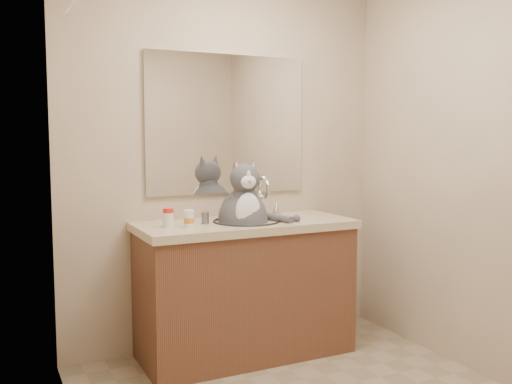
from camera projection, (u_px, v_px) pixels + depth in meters
room at (332, 174)px, 2.63m from camera, size 2.22×2.52×2.42m
vanity at (245, 285)px, 3.57m from camera, size 1.34×0.59×1.12m
mirror at (227, 124)px, 3.71m from camera, size 1.10×0.02×0.90m
shower_curtain at (98, 222)px, 2.28m from camera, size 0.02×1.30×1.93m
cat at (244, 216)px, 3.50m from camera, size 0.43×0.40×0.61m
pill_bottle_redcap at (168, 218)px, 3.29m from camera, size 0.07×0.07×0.11m
pill_bottle_orange at (189, 219)px, 3.28m from camera, size 0.08×0.08×0.10m
grey_canister at (205, 218)px, 3.42m from camera, size 0.05×0.05×0.07m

